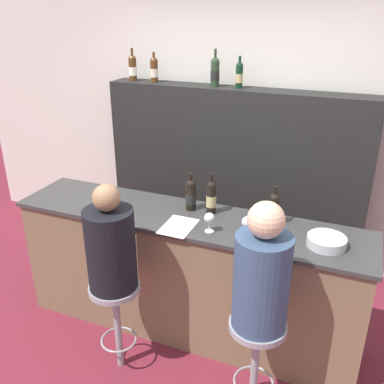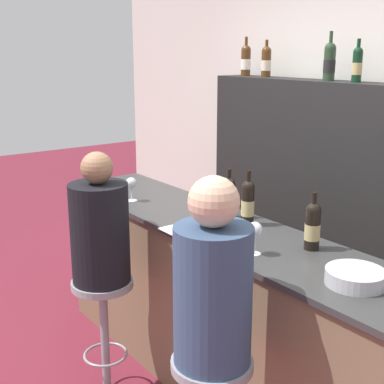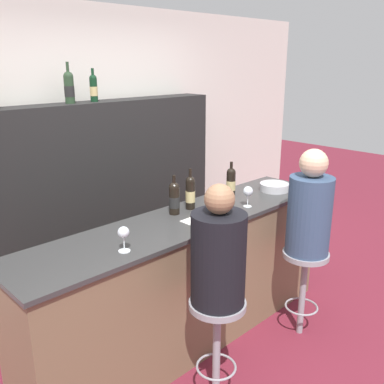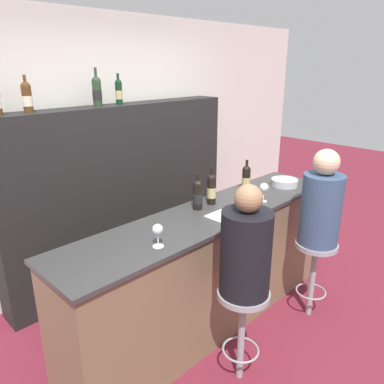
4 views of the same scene
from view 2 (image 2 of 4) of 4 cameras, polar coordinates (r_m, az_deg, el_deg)
wall_back at (r=4.01m, az=18.32°, el=4.45°), size 6.40×0.05×2.60m
bar_counter at (r=3.26m, az=2.20°, el=-11.82°), size 2.69×0.59×1.02m
back_bar_cabinet at (r=3.92m, az=15.91°, el=-1.83°), size 2.52×0.28×1.77m
wine_bottle_counter_0 at (r=3.11m, az=3.94°, el=-0.58°), size 0.08×0.08×0.29m
wine_bottle_counter_1 at (r=2.99m, az=5.97°, el=-1.11°), size 0.07×0.07×0.32m
wine_bottle_counter_2 at (r=2.69m, az=12.74°, el=-3.53°), size 0.08×0.08×0.29m
wine_bottle_backbar_0 at (r=4.49m, az=5.77°, el=13.81°), size 0.08×0.08×0.31m
wine_bottle_backbar_1 at (r=4.32m, az=7.92°, el=13.63°), size 0.08×0.08×0.28m
wine_bottle_backbar_2 at (r=3.90m, az=14.46°, el=13.35°), size 0.08×0.08×0.33m
wine_bottle_backbar_3 at (r=3.76m, az=17.22°, el=12.90°), size 0.07×0.07×0.28m
wine_glass_0 at (r=3.48m, az=-6.50°, el=0.85°), size 0.07×0.07×0.16m
wine_glass_1 at (r=2.77m, az=2.94°, el=-3.08°), size 0.07×0.07×0.14m
wine_glass_2 at (r=2.57m, az=6.71°, el=-4.12°), size 0.08×0.08×0.16m
metal_bowl at (r=2.37m, az=17.02°, el=-8.68°), size 0.25×0.25×0.06m
tasting_menu at (r=2.96m, az=-0.14°, el=-3.87°), size 0.21×0.30×0.00m
bar_stool_left at (r=3.19m, az=-9.43°, el=-11.92°), size 0.35×0.35×0.71m
guest_seated_left at (r=3.01m, az=-9.82°, el=-3.80°), size 0.33×0.33×0.74m
guest_seated_right at (r=2.20m, az=2.24°, el=-9.84°), size 0.33×0.33×0.80m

